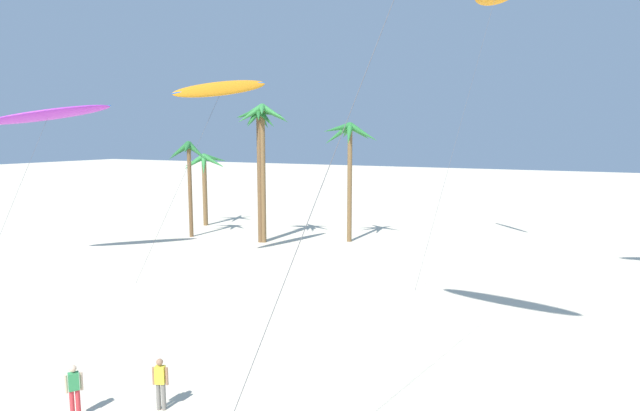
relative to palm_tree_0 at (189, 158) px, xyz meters
name	(u,v)px	position (x,y,z in m)	size (l,w,h in m)	color
palm_tree_0	(189,158)	(0.00, 0.00, 0.00)	(3.95, 3.72, 8.11)	brown
palm_tree_1	(205,168)	(-2.51, 5.17, -1.16)	(4.60, 4.56, 6.90)	brown
palm_tree_2	(259,135)	(6.58, 0.70, 1.92)	(3.55, 3.28, 10.77)	brown
palm_tree_3	(262,130)	(6.86, 0.75, 2.33)	(4.84, 4.36, 11.03)	brown
palm_tree_4	(349,144)	(12.82, 4.12, 1.22)	(4.62, 4.65, 9.61)	brown
flying_kite_3	(48,115)	(-2.02, -11.16, 3.22)	(6.75, 9.59, 10.93)	purple
flying_kite_4	(222,88)	(8.42, -6.40, 4.87)	(3.36, 9.82, 12.67)	orange
person_mid_field	(74,389)	(15.94, -24.03, -5.74)	(0.34, 0.43, 1.70)	red
person_far_watcher	(160,382)	(17.90, -22.49, -5.76)	(0.48, 0.30, 1.67)	slate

